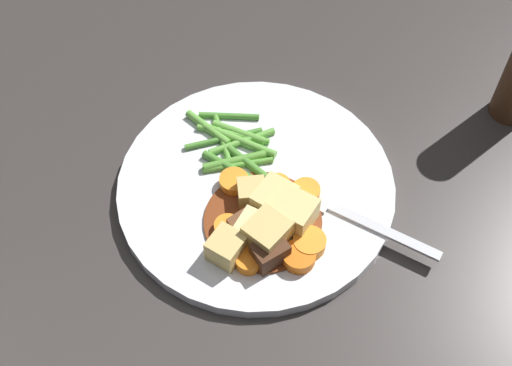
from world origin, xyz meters
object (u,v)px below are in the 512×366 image
(potato_chunk_0, at_px, (252,193))
(potato_chunk_1, at_px, (274,200))
(carrot_slice_1, at_px, (309,243))
(carrot_slice_7, at_px, (299,257))
(fork, at_px, (349,215))
(carrot_slice_5, at_px, (278,186))
(carrot_slice_3, at_px, (274,219))
(carrot_slice_6, at_px, (228,228))
(potato_chunk_3, at_px, (294,213))
(potato_chunk_4, at_px, (256,230))
(carrot_slice_2, at_px, (306,192))
(dinner_plate, at_px, (256,187))
(meat_chunk_1, at_px, (270,253))
(meat_chunk_0, at_px, (242,225))
(potato_chunk_5, at_px, (271,234))
(carrot_slice_0, at_px, (249,261))
(potato_chunk_2, at_px, (227,248))
(carrot_slice_4, at_px, (234,185))

(potato_chunk_0, relative_size, potato_chunk_1, 0.71)
(carrot_slice_1, distance_m, carrot_slice_7, 0.02)
(carrot_slice_7, xyz_separation_m, potato_chunk_0, (-0.07, -0.03, 0.01))
(potato_chunk_0, height_order, fork, potato_chunk_0)
(carrot_slice_5, bearing_deg, carrot_slice_3, -14.69)
(carrot_slice_6, relative_size, potato_chunk_3, 0.68)
(potato_chunk_3, relative_size, potato_chunk_4, 1.10)
(carrot_slice_2, xyz_separation_m, carrot_slice_7, (0.07, -0.02, -0.00))
(dinner_plate, relative_size, potato_chunk_1, 7.39)
(carrot_slice_3, bearing_deg, meat_chunk_1, -14.01)
(carrot_slice_1, xyz_separation_m, meat_chunk_0, (-0.03, -0.06, 0.00))
(carrot_slice_1, bearing_deg, potato_chunk_5, -103.86)
(carrot_slice_2, relative_size, potato_chunk_0, 1.03)
(carrot_slice_6, xyz_separation_m, potato_chunk_0, (-0.03, 0.03, 0.01))
(carrot_slice_0, relative_size, fork, 0.17)
(carrot_slice_3, height_order, potato_chunk_5, potato_chunk_5)
(carrot_slice_5, height_order, potato_chunk_3, potato_chunk_3)
(carrot_slice_5, distance_m, fork, 0.08)
(dinner_plate, xyz_separation_m, potato_chunk_3, (0.05, 0.03, 0.02))
(dinner_plate, relative_size, carrot_slice_2, 10.09)
(potato_chunk_5, bearing_deg, potato_chunk_2, -81.89)
(carrot_slice_6, distance_m, fork, 0.12)
(dinner_plate, distance_m, potato_chunk_2, 0.09)
(potato_chunk_4, xyz_separation_m, meat_chunk_1, (0.03, 0.01, 0.00))
(carrot_slice_0, height_order, carrot_slice_7, same)
(carrot_slice_1, height_order, carrot_slice_6, carrot_slice_1)
(meat_chunk_0, bearing_deg, potato_chunk_0, 157.84)
(dinner_plate, relative_size, carrot_slice_0, 11.24)
(carrot_slice_6, bearing_deg, carrot_slice_1, 69.21)
(carrot_slice_0, height_order, carrot_slice_1, carrot_slice_1)
(potato_chunk_3, height_order, meat_chunk_1, potato_chunk_3)
(carrot_slice_0, height_order, potato_chunk_1, potato_chunk_1)
(carrot_slice_3, relative_size, carrot_slice_4, 1.07)
(potato_chunk_5, bearing_deg, carrot_slice_4, -158.91)
(carrot_slice_1, bearing_deg, potato_chunk_4, -110.77)
(carrot_slice_1, xyz_separation_m, potato_chunk_4, (-0.02, -0.05, 0.01))
(carrot_slice_5, xyz_separation_m, potato_chunk_3, (0.04, 0.01, 0.01))
(carrot_slice_3, height_order, carrot_slice_4, same)
(meat_chunk_0, bearing_deg, dinner_plate, 158.61)
(dinner_plate, bearing_deg, carrot_slice_1, 25.94)
(potato_chunk_0, bearing_deg, carrot_slice_7, 24.98)
(carrot_slice_4, xyz_separation_m, fork, (0.05, 0.11, -0.00))
(carrot_slice_3, distance_m, potato_chunk_4, 0.02)
(carrot_slice_7, distance_m, meat_chunk_0, 0.06)
(carrot_slice_7, bearing_deg, carrot_slice_1, 135.66)
(dinner_plate, relative_size, carrot_slice_4, 9.64)
(carrot_slice_6, xyz_separation_m, potato_chunk_4, (0.01, 0.03, 0.01))
(potato_chunk_4, bearing_deg, carrot_slice_4, -166.98)
(dinner_plate, xyz_separation_m, potato_chunk_5, (0.07, 0.00, 0.02))
(potato_chunk_3, bearing_deg, potato_chunk_2, -68.76)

